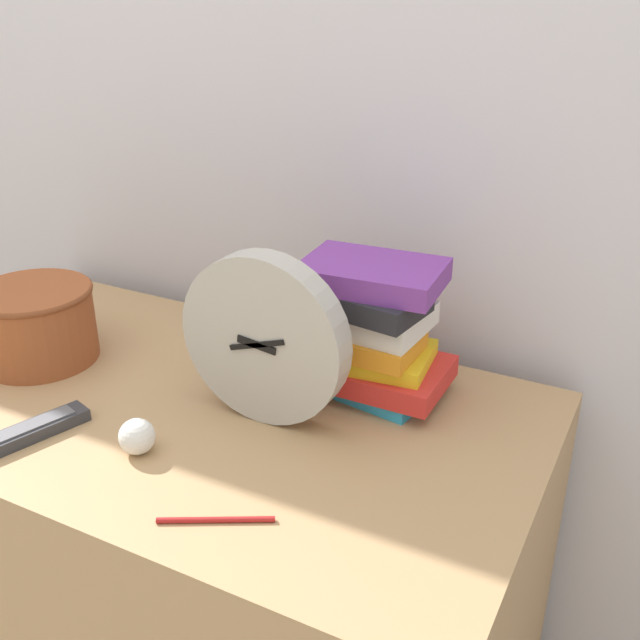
# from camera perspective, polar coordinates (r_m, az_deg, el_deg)

# --- Properties ---
(wall_back) EXTENTS (6.00, 0.04, 2.40)m
(wall_back) POSITION_cam_1_polar(r_m,az_deg,el_deg) (1.48, -2.35, 17.27)
(wall_back) COLOR silver
(wall_back) RESTS_ON ground_plane
(desk) EXTENTS (1.23, 0.67, 0.74)m
(desk) POSITION_cam_1_polar(r_m,az_deg,el_deg) (1.53, -9.60, -17.70)
(desk) COLOR tan
(desk) RESTS_ON ground_plane
(desk_clock) EXTENTS (0.28, 0.05, 0.28)m
(desk_clock) POSITION_cam_1_polar(r_m,az_deg,el_deg) (1.17, -4.29, -1.47)
(desk_clock) COLOR #B7B2A8
(desk_clock) RESTS_ON desk
(book_stack) EXTENTS (0.27, 0.18, 0.24)m
(book_stack) POSITION_cam_1_polar(r_m,az_deg,el_deg) (1.26, 3.85, -0.80)
(book_stack) COLOR #2D9ED1
(book_stack) RESTS_ON desk
(basket) EXTENTS (0.22, 0.22, 0.14)m
(basket) POSITION_cam_1_polar(r_m,az_deg,el_deg) (1.48, -20.85, -0.13)
(basket) COLOR #994C28
(basket) RESTS_ON desk
(tv_remote) EXTENTS (0.10, 0.18, 0.02)m
(tv_remote) POSITION_cam_1_polar(r_m,az_deg,el_deg) (1.27, -21.01, -7.84)
(tv_remote) COLOR #333338
(tv_remote) RESTS_ON desk
(crumpled_paper_ball) EXTENTS (0.06, 0.06, 0.06)m
(crumpled_paper_ball) POSITION_cam_1_polar(r_m,az_deg,el_deg) (1.17, -13.77, -8.61)
(crumpled_paper_ball) COLOR white
(crumpled_paper_ball) RESTS_ON desk
(pen) EXTENTS (0.14, 0.08, 0.01)m
(pen) POSITION_cam_1_polar(r_m,az_deg,el_deg) (1.03, -7.95, -14.84)
(pen) COLOR #B21E1E
(pen) RESTS_ON desk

